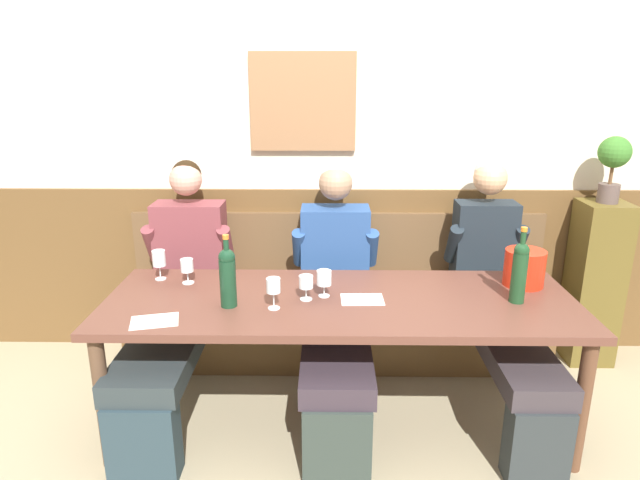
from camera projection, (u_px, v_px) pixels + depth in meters
ground_plane at (339, 440)px, 2.82m from camera, size 6.80×6.80×0.02m
room_wall_back at (338, 138)px, 3.44m from camera, size 6.80×0.12×2.80m
wood_wainscot_panel at (337, 270)px, 3.64m from camera, size 6.80×0.03×1.08m
wall_bench at (337, 319)px, 3.52m from camera, size 2.64×0.42×0.94m
dining_table at (340, 312)px, 2.75m from camera, size 2.34×0.82×0.72m
person_center_left_seat at (178, 292)px, 3.08m from camera, size 0.53×1.26×1.30m
person_left_seat at (336, 291)px, 3.08m from camera, size 0.52×1.27×1.29m
person_center_right_seat at (498, 290)px, 3.05m from camera, size 0.47×1.26×1.32m
ice_bucket at (524, 268)px, 2.88m from camera, size 0.21×0.21×0.19m
wine_bottle_clear_water at (228, 276)px, 2.60m from camera, size 0.08×0.08×0.36m
wine_bottle_green_tall at (520, 270)px, 2.64m from camera, size 0.07×0.07×0.38m
wine_glass_mid_left at (273, 287)px, 2.58m from camera, size 0.07×0.07×0.15m
wine_glass_by_bottle at (306, 283)px, 2.69m from camera, size 0.07×0.07×0.13m
wine_glass_near_bucket at (187, 267)px, 2.90m from camera, size 0.07×0.07×0.13m
wine_glass_center_front at (159, 259)px, 2.95m from camera, size 0.07×0.07×0.16m
wine_glass_center_rear at (324, 279)px, 2.73m from camera, size 0.07×0.07×0.14m
tasting_sheet_left_guest at (154, 321)px, 2.48m from camera, size 0.24×0.20×0.00m
tasting_sheet_right_guest at (362, 299)px, 2.71m from camera, size 0.21×0.16×0.00m
corner_pedestal at (594, 283)px, 3.46m from camera, size 0.28×0.28×1.05m
potted_plant at (613, 161)px, 3.23m from camera, size 0.19×0.19×0.40m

